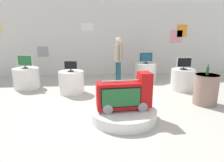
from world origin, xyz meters
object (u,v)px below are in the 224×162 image
main_display_pedestal (123,114)px  novelty_firetruck_tv (125,95)px  tv_on_left_rear (184,63)px  display_pedestal_far_right (72,82)px  tv_on_center_rear (25,61)px  shopper_browsing_near_truck (118,58)px  tv_on_far_right (71,66)px  side_table_round (206,89)px  bottle_on_side_table (208,71)px  display_pedestal_center_rear (27,78)px  display_pedestal_left_rear (183,80)px  tv_on_right_rear (146,58)px  display_pedestal_right_rear (145,72)px

main_display_pedestal → novelty_firetruck_tv: novelty_firetruck_tv is taller
tv_on_left_rear → display_pedestal_far_right: 3.66m
novelty_firetruck_tv → tv_on_center_rear: bearing=137.0°
novelty_firetruck_tv → tv_on_center_rear: tv_on_center_rear is taller
tv_on_left_rear → shopper_browsing_near_truck: shopper_browsing_near_truck is taller
tv_on_far_right → side_table_round: tv_on_far_right is taller
tv_on_center_rear → tv_on_far_right: 1.74m
main_display_pedestal → tv_on_far_right: 2.56m
bottle_on_side_table → tv_on_far_right: bearing=159.5°
display_pedestal_center_rear → display_pedestal_far_right: size_ratio=1.09×
display_pedestal_left_rear → tv_on_center_rear: size_ratio=1.41×
novelty_firetruck_tv → display_pedestal_left_rear: bearing=42.6°
novelty_firetruck_tv → tv_on_left_rear: 3.08m
tv_on_center_rear → tv_on_right_rear: size_ratio=1.10×
side_table_round → display_pedestal_center_rear: bearing=158.8°
display_pedestal_right_rear → tv_on_left_rear: bearing=-57.1°
tv_on_left_rear → display_pedestal_far_right: tv_on_left_rear is taller
side_table_round → novelty_firetruck_tv: bearing=-162.1°
side_table_round → main_display_pedestal: bearing=-162.4°
tv_on_center_rear → shopper_browsing_near_truck: size_ratio=0.32×
main_display_pedestal → novelty_firetruck_tv: size_ratio=1.21×
tv_on_center_rear → bottle_on_side_table: size_ratio=1.96×
novelty_firetruck_tv → main_display_pedestal: bearing=168.2°
bottle_on_side_table → side_table_round: bearing=40.6°
tv_on_left_rear → novelty_firetruck_tv: bearing=-137.4°
novelty_firetruck_tv → display_pedestal_right_rear: (1.36, 3.45, -0.21)m
shopper_browsing_near_truck → bottle_on_side_table: bearing=-45.1°
tv_on_far_right → bottle_on_side_table: 3.84m
novelty_firetruck_tv → display_pedestal_far_right: 2.47m
tv_on_far_right → side_table_round: size_ratio=0.47×
tv_on_right_rear → tv_on_left_rear: bearing=-57.0°
novelty_firetruck_tv → shopper_browsing_near_truck: bearing=86.0°
tv_on_right_rear → bottle_on_side_table: tv_on_right_rear is taller
display_pedestal_far_right → tv_on_far_right: tv_on_far_right is taller
display_pedestal_far_right → tv_on_far_right: 0.51m
display_pedestal_left_rear → tv_on_left_rear: bearing=-87.7°
main_display_pedestal → display_pedestal_center_rear: size_ratio=1.71×
display_pedestal_left_rear → tv_on_center_rear: tv_on_center_rear is taller
main_display_pedestal → display_pedestal_right_rear: display_pedestal_right_rear is taller
tv_on_right_rear → shopper_browsing_near_truck: bearing=-149.3°
display_pedestal_center_rear → display_pedestal_right_rear: 4.37m
display_pedestal_left_rear → tv_on_right_rear: (-0.89, 1.37, 0.56)m
display_pedestal_far_right → shopper_browsing_near_truck: size_ratio=0.45×
main_display_pedestal → tv_on_left_rear: size_ratio=3.02×
main_display_pedestal → tv_on_center_rear: (-2.93, 2.74, 0.83)m
tv_on_right_rear → bottle_on_side_table: 2.88m
side_table_round → shopper_browsing_near_truck: (-2.07, 2.02, 0.59)m
display_pedestal_center_rear → main_display_pedestal: bearing=-43.2°
tv_on_left_rear → bottle_on_side_table: size_ratio=1.74×
bottle_on_side_table → shopper_browsing_near_truck: shopper_browsing_near_truck is taller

